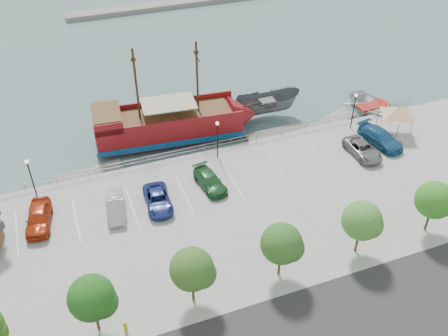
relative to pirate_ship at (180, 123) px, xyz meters
name	(u,v)px	position (x,y,z in m)	size (l,w,h in m)	color
ground	(241,203)	(2.10, -12.76, -1.96)	(160.00, 160.00, 0.00)	#4D6E69
street	(329,332)	(2.10, -28.76, -0.95)	(100.00, 8.00, 0.04)	#2D2B2A
sidewalk	(290,271)	(2.10, -22.76, -0.95)	(100.00, 4.00, 0.05)	#98968C
seawall_railing	(213,146)	(2.10, -4.96, -0.44)	(50.00, 0.06, 1.00)	slate
far_shore	(177,4)	(12.10, 42.24, -1.56)	(40.00, 3.00, 0.80)	gray
pirate_ship	(180,123)	(0.00, 0.00, 0.00)	(18.80, 6.75, 11.73)	maroon
patrol_boat	(267,105)	(10.99, 0.81, -0.44)	(2.95, 7.85, 3.04)	#4E5154
speedboat	(373,108)	(23.27, -3.08, -1.21)	(5.20, 7.28, 1.51)	silver
dock_west	(88,175)	(-10.90, -3.56, -1.76)	(7.24, 2.07, 0.41)	gray
dock_mid	(279,134)	(10.53, -3.56, -1.75)	(7.64, 2.18, 0.44)	slate
dock_east	(329,123)	(17.02, -3.56, -1.75)	(7.67, 2.19, 0.44)	gray
canopy_tent	(398,107)	(21.94, -8.72, 2.22)	(5.54, 5.54, 3.67)	slate
fire_hydrant	(125,326)	(-11.15, -23.56, -0.52)	(0.29, 0.29, 0.82)	gold
lamp_post_left	(30,172)	(-15.90, -6.26, 1.98)	(0.36, 0.36, 4.28)	black
lamp_post_mid	(217,133)	(2.10, -6.26, 1.98)	(0.36, 0.36, 4.28)	black
lamp_post_right	(354,105)	(18.10, -6.26, 1.98)	(0.36, 0.36, 4.28)	black
tree_b	(94,299)	(-12.75, -22.83, 2.33)	(3.30, 3.20, 5.00)	#473321
tree_c	(194,270)	(-5.75, -22.83, 2.33)	(3.30, 3.20, 5.00)	#473321
tree_d	(283,245)	(1.25, -22.83, 2.33)	(3.30, 3.20, 5.00)	#473321
tree_e	(364,222)	(8.25, -22.83, 2.33)	(3.30, 3.20, 5.00)	#473321
tree_f	(436,201)	(15.25, -22.83, 2.33)	(3.30, 3.20, 5.00)	#473321
parked_car_a	(38,217)	(-15.90, -10.22, -0.13)	(1.98, 4.91, 1.67)	#B23212
parked_car_b	(115,206)	(-9.38, -11.04, -0.22)	(1.57, 4.50, 1.48)	#BDBDBD
parked_car_c	(158,200)	(-5.59, -11.46, -0.29)	(2.23, 4.84, 1.34)	navy
parked_car_d	(210,181)	(-0.25, -10.55, -0.28)	(1.91, 4.70, 1.36)	#245E2C
parked_car_g	(363,149)	(16.29, -11.25, -0.28)	(2.28, 4.94, 1.37)	gray
parked_car_h	(380,138)	(19.22, -10.16, -0.17)	(2.23, 5.49, 1.59)	#1F5986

